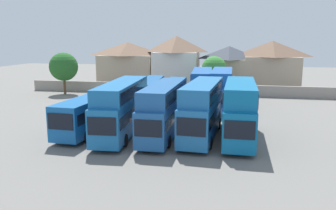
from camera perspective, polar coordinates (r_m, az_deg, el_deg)
name	(u,v)px	position (r m, az deg, el deg)	size (l,w,h in m)	color
ground	(188,102)	(49.30, 3.29, 0.56)	(140.00, 140.00, 0.00)	slate
depot_boundary_wall	(193,89)	(55.23, 4.15, 2.61)	(56.00, 0.50, 1.80)	gray
bus_1	(90,112)	(33.53, -12.96, -1.22)	(3.16, 10.43, 3.40)	#14579E
bus_2	(122,105)	(32.06, -7.67, -0.04)	(3.31, 12.16, 4.95)	#1862A2
bus_3	(164,107)	(31.36, -0.71, -0.35)	(2.58, 11.58, 4.79)	#1C5394
bus_4	(203,107)	(31.02, 5.80, -0.28)	(3.24, 11.14, 5.03)	#1C63A4
bus_5	(240,108)	(30.70, 11.91, -0.47)	(2.75, 10.67, 5.14)	#0C629A
bus_6	(151,91)	(46.26, -2.94, 2.40)	(3.40, 12.15, 3.52)	#175496
bus_7	(169,92)	(45.66, 0.20, 2.19)	(3.15, 11.79, 3.35)	#1862A1
bus_8	(202,86)	(45.32, 5.72, 3.14)	(3.26, 11.57, 4.89)	#1A53A3
bus_9	(222,87)	(44.73, 8.97, 3.02)	(2.67, 11.11, 4.98)	#1C54A6
house_terrace_left	(128,64)	(66.21, -6.71, 6.86)	(10.80, 7.13, 8.35)	tan
house_terrace_centre	(177,61)	(63.47, 1.44, 7.29)	(8.33, 7.79, 9.51)	silver
house_terrace_right	(229,67)	(63.11, 10.13, 6.26)	(8.20, 7.32, 7.68)	tan
house_terrace_far_right	(272,65)	(63.37, 16.92, 6.42)	(9.89, 6.50, 8.63)	tan
tree_left_of_lot	(214,69)	(57.07, 7.69, 6.01)	(4.15, 4.15, 6.16)	brown
tree_behind_wall	(64,67)	(58.18, -17.05, 6.12)	(4.59, 4.59, 6.79)	brown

